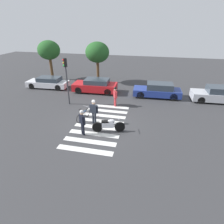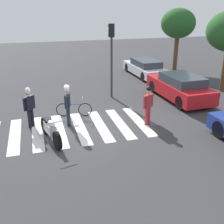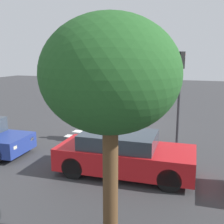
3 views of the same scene
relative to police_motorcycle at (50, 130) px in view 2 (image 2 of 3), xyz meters
The scene contains 11 objects.
ground_plane 1.31m from the police_motorcycle, 135.90° to the left, with size 60.00×60.00×0.00m, color #38383A.
police_motorcycle is the anchor object (origin of this frame).
leaning_bicycle 2.59m from the police_motorcycle, 151.16° to the left, with size 0.56×1.66×0.99m.
officer_on_foot 1.66m from the police_motorcycle, 145.90° to the left, with size 0.68×0.31×1.86m.
officer_by_motorcycle 1.80m from the police_motorcycle, 155.11° to the right, with size 0.52×0.48×1.79m.
pedestrian_bystander 4.29m from the police_motorcycle, 95.68° to the left, with size 0.42×0.57×1.75m.
crosswalk_stripes 1.30m from the police_motorcycle, 135.90° to the left, with size 3.40×6.75×0.01m.
car_white_van 11.52m from the police_motorcycle, 139.16° to the left, with size 4.59×1.88×1.22m.
car_red_convertible 7.98m from the police_motorcycle, 113.37° to the left, with size 4.56×2.03×1.41m.
traffic_light_pole 6.32m from the police_motorcycle, 140.50° to the left, with size 0.34×0.34×4.05m.
street_tree_near 14.89m from the police_motorcycle, 132.95° to the left, with size 2.64×2.64×4.74m.
Camera 2 is at (10.73, -1.21, 5.00)m, focal length 43.84 mm.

